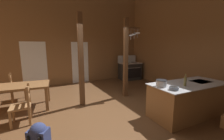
{
  "coord_description": "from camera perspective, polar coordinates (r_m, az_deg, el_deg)",
  "views": [
    {
      "loc": [
        -1.61,
        -3.46,
        1.88
      ],
      "look_at": [
        0.6,
        0.66,
        1.08
      ],
      "focal_mm": 22.91,
      "sensor_mm": 36.0,
      "label": 1
    }
  ],
  "objects": [
    {
      "name": "ladderback_chair_by_post",
      "position": [
        5.92,
        -33.89,
        -5.92
      ],
      "size": [
        0.47,
        0.47,
        0.95
      ],
      "color": "#9E7044",
      "rests_on": "ground_plane"
    },
    {
      "name": "glazed_door_back_left",
      "position": [
        7.17,
        -28.46,
        1.72
      ],
      "size": [
        1.0,
        0.01,
        2.05
      ],
      "primitive_type": "cube",
      "color": "white",
      "rests_on": "ground_plane"
    },
    {
      "name": "kitchen_island",
      "position": [
        4.45,
        27.99,
        -10.25
      ],
      "size": [
        2.21,
        1.07,
        0.89
      ],
      "color": "brown",
      "rests_on": "ground_plane"
    },
    {
      "name": "stockpot_on_counter",
      "position": [
        3.69,
        19.06,
        -4.98
      ],
      "size": [
        0.33,
        0.26,
        0.16
      ],
      "color": "#B7BABF",
      "rests_on": "kitchen_island"
    },
    {
      "name": "support_post_with_pot_rack",
      "position": [
        5.21,
        5.77,
        5.7
      ],
      "size": [
        0.63,
        0.23,
        2.84
      ],
      "color": "brown",
      "rests_on": "ground_plane"
    },
    {
      "name": "backpack",
      "position": [
        2.98,
        -27.14,
        -23.11
      ],
      "size": [
        0.39,
        0.38,
        0.6
      ],
      "color": "navy",
      "rests_on": "ground_plane"
    },
    {
      "name": "mixing_bowl_on_counter",
      "position": [
        3.53,
        23.46,
        -6.71
      ],
      "size": [
        0.21,
        0.21,
        0.07
      ],
      "color": "slate",
      "rests_on": "kitchen_island"
    },
    {
      "name": "stove_range",
      "position": [
        8.07,
        7.1,
        -0.29
      ],
      "size": [
        1.21,
        0.9,
        1.32
      ],
      "color": "#272727",
      "rests_on": "ground_plane"
    },
    {
      "name": "dining_table",
      "position": [
        5.02,
        -33.63,
        -6.09
      ],
      "size": [
        1.8,
        1.1,
        0.74
      ],
      "color": "brown",
      "rests_on": "ground_plane"
    },
    {
      "name": "wall_right",
      "position": [
        6.42,
        29.77,
        11.74
      ],
      "size": [
        0.14,
        8.12,
        4.49
      ],
      "primitive_type": "cube",
      "color": "brown",
      "rests_on": "ground_plane"
    },
    {
      "name": "wall_back",
      "position": [
        7.38,
        -15.91,
        12.21
      ],
      "size": [
        8.23,
        0.14,
        4.49
      ],
      "primitive_type": "cube",
      "color": "brown",
      "rests_on": "ground_plane"
    },
    {
      "name": "glazed_panel_back_right",
      "position": [
        7.44,
        -12.56,
        2.92
      ],
      "size": [
        0.84,
        0.01,
        2.05
      ],
      "primitive_type": "cube",
      "color": "white",
      "rests_on": "ground_plane"
    },
    {
      "name": "support_post_center",
      "position": [
        4.46,
        -12.27,
        3.59
      ],
      "size": [
        0.14,
        0.14,
        2.84
      ],
      "color": "brown",
      "rests_on": "ground_plane"
    },
    {
      "name": "bottle_tall_on_counter",
      "position": [
        3.96,
        27.16,
        -3.97
      ],
      "size": [
        0.07,
        0.07,
        0.3
      ],
      "color": "brown",
      "rests_on": "kitchen_island"
    },
    {
      "name": "ladderback_chair_near_window",
      "position": [
        4.15,
        -32.05,
        -11.92
      ],
      "size": [
        0.45,
        0.45,
        0.95
      ],
      "color": "#9E7044",
      "rests_on": "ground_plane"
    },
    {
      "name": "ground_plane",
      "position": [
        4.28,
        -3.02,
        -17.08
      ],
      "size": [
        8.23,
        8.12,
        0.1
      ],
      "primitive_type": "cube",
      "color": "brown"
    }
  ]
}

